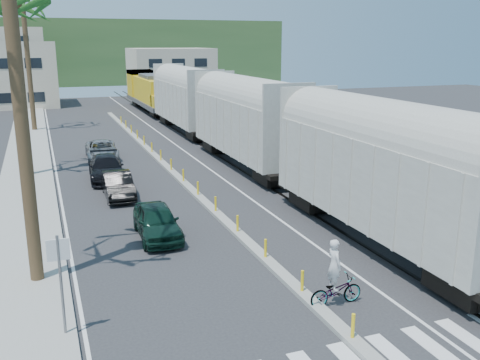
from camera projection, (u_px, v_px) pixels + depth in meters
name	position (u px, v px, depth m)	size (l,w,h in m)	color
ground	(333.00, 325.00, 15.48)	(140.00, 140.00, 0.00)	#28282B
sidewalk	(27.00, 165.00, 35.22)	(3.00, 90.00, 0.15)	gray
rails	(209.00, 144.00, 42.55)	(1.56, 100.00, 0.06)	black
median	(171.00, 171.00, 33.55)	(0.45, 60.00, 0.85)	gray
lane_markings	(125.00, 159.00, 37.40)	(9.42, 90.00, 0.01)	silver
freight_train	(218.00, 112.00, 39.74)	(3.00, 60.94, 5.85)	#A5A297
street_sign	(60.00, 272.00, 14.32)	(0.60, 0.08, 3.00)	slate
buildings	(43.00, 67.00, 77.14)	(38.00, 27.00, 10.00)	#BCAD95
hillside	(74.00, 52.00, 104.60)	(80.00, 20.00, 12.00)	#385628
car_lead	(157.00, 221.00, 22.24)	(1.78, 4.15, 1.40)	black
car_second	(118.00, 185.00, 27.98)	(1.47, 4.07, 1.33)	black
car_third	(106.00, 168.00, 31.60)	(2.27, 4.96, 1.41)	black
car_rear	(102.00, 150.00, 37.38)	(2.25, 4.59, 1.26)	#949699
cyclist	(335.00, 284.00, 16.47)	(0.75, 1.80, 2.18)	#9EA0A5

